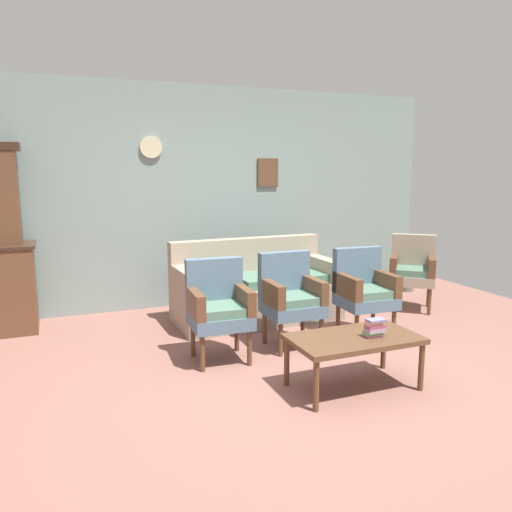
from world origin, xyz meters
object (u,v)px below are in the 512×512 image
(coffee_table, at_px, (354,342))
(armchair_row_middle, at_px, (364,288))
(armchair_near_cabinet, at_px, (219,305))
(armchair_near_couch_end, at_px, (290,295))
(floral_couch, at_px, (256,291))
(floor_vase_by_wall, at_px, (407,267))
(wingback_chair_by_fireplace, at_px, (412,268))
(book_stack_on_table, at_px, (374,328))

(coffee_table, bearing_deg, armchair_row_middle, 52.94)
(armchair_row_middle, bearing_deg, armchair_near_cabinet, -177.89)
(armchair_near_cabinet, bearing_deg, armchair_near_couch_end, 6.62)
(floral_couch, bearing_deg, floor_vase_by_wall, 10.44)
(armchair_near_cabinet, relative_size, armchair_near_couch_end, 1.00)
(armchair_near_couch_end, bearing_deg, wingback_chair_by_fireplace, 18.04)
(armchair_near_couch_end, distance_m, floor_vase_by_wall, 2.87)
(armchair_near_couch_end, height_order, coffee_table, armchair_near_couch_end)
(floral_couch, xyz_separation_m, armchair_near_couch_end, (-0.02, -0.94, 0.17))
(armchair_near_couch_end, relative_size, wingback_chair_by_fireplace, 1.00)
(wingback_chair_by_fireplace, bearing_deg, armchair_row_middle, -149.78)
(floor_vase_by_wall, bearing_deg, armchair_near_cabinet, -155.43)
(coffee_table, bearing_deg, armchair_near_couch_end, 91.58)
(book_stack_on_table, xyz_separation_m, floor_vase_by_wall, (2.33, 2.53, -0.15))
(armchair_near_cabinet, height_order, armchair_near_couch_end, same)
(armchair_near_couch_end, xyz_separation_m, armchair_row_middle, (0.81, -0.03, 0.00))
(coffee_table, bearing_deg, book_stack_on_table, -24.95)
(armchair_row_middle, xyz_separation_m, coffee_table, (-0.78, -1.04, -0.12))
(armchair_row_middle, relative_size, coffee_table, 0.90)
(floral_couch, xyz_separation_m, armchair_near_cabinet, (-0.77, -1.03, 0.17))
(book_stack_on_table, bearing_deg, floor_vase_by_wall, 47.32)
(armchair_near_cabinet, height_order, coffee_table, armchair_near_cabinet)
(armchair_near_cabinet, bearing_deg, floral_couch, 53.17)
(armchair_near_cabinet, relative_size, coffee_table, 0.90)
(coffee_table, xyz_separation_m, floor_vase_by_wall, (2.47, 2.47, -0.04))
(armchair_near_couch_end, height_order, book_stack_on_table, armchair_near_couch_end)
(armchair_near_cabinet, relative_size, book_stack_on_table, 5.96)
(armchair_near_cabinet, distance_m, armchair_row_middle, 1.57)
(wingback_chair_by_fireplace, distance_m, floor_vase_by_wall, 0.95)
(book_stack_on_table, bearing_deg, floral_couch, 94.07)
(armchair_near_cabinet, bearing_deg, armchair_row_middle, 2.11)
(armchair_near_couch_end, relative_size, armchair_row_middle, 1.00)
(book_stack_on_table, distance_m, floor_vase_by_wall, 3.45)
(armchair_near_couch_end, bearing_deg, coffee_table, -88.42)
(armchair_near_cabinet, xyz_separation_m, armchair_near_couch_end, (0.75, 0.09, 0.00))
(coffee_table, bearing_deg, floor_vase_by_wall, 44.95)
(floral_couch, bearing_deg, wingback_chair_by_fireplace, -8.95)
(armchair_near_couch_end, bearing_deg, armchair_row_middle, -2.09)
(floral_couch, xyz_separation_m, coffee_table, (0.01, -2.01, 0.05))
(armchair_near_couch_end, height_order, wingback_chair_by_fireplace, same)
(wingback_chair_by_fireplace, bearing_deg, floor_vase_by_wall, 54.55)
(floral_couch, xyz_separation_m, floor_vase_by_wall, (2.48, 0.46, 0.01))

